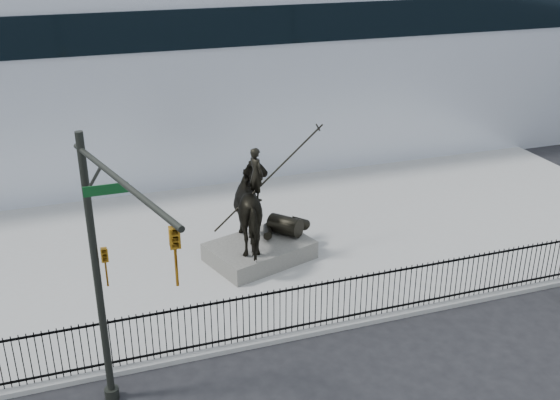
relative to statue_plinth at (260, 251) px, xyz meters
name	(u,v)px	position (x,y,z in m)	size (l,w,h in m)	color
ground	(368,348)	(1.40, -5.72, -0.47)	(120.00, 120.00, 0.00)	black
plaza	(285,239)	(1.40, 1.28, -0.39)	(30.00, 12.00, 0.15)	#9A9A97
building	(203,56)	(1.40, 14.28, 4.03)	(44.00, 14.00, 9.00)	silver
picket_fence	(351,298)	(1.40, -4.47, 0.44)	(22.10, 0.10, 1.50)	black
statue_plinth	(260,251)	(0.00, 0.00, 0.00)	(3.37, 2.32, 0.63)	#4F4D48
equestrian_statue	(261,207)	(0.06, 0.02, 1.64)	(4.14, 3.24, 3.66)	black
traffic_signal_left	(109,272)	(-5.35, -6.34, 3.56)	(1.52, 4.84, 7.00)	black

